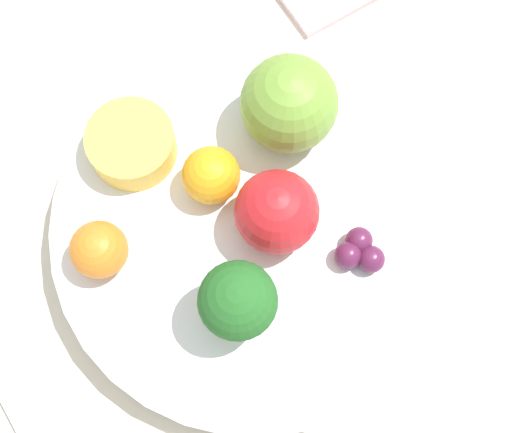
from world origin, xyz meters
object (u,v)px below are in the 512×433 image
(broccoli, at_px, (238,301))
(small_cup, at_px, (132,144))
(bowl, at_px, (256,228))
(orange_back, at_px, (209,178))
(grape_cluster, at_px, (359,252))
(orange_front, at_px, (99,250))
(apple_green, at_px, (277,212))
(spoon, at_px, (10,390))
(apple_red, at_px, (289,104))

(broccoli, relative_size, small_cup, 1.06)
(bowl, relative_size, small_cup, 4.65)
(orange_back, distance_m, grape_cluster, 0.11)
(bowl, height_order, broccoli, broccoli)
(grape_cluster, bearing_deg, orange_front, -138.60)
(apple_green, bearing_deg, bowl, -149.09)
(orange_front, xyz_separation_m, small_cup, (-0.04, 0.06, -0.01))
(grape_cluster, distance_m, small_cup, 0.16)
(bowl, distance_m, orange_front, 0.11)
(orange_front, distance_m, spoon, 0.11)
(orange_front, xyz_separation_m, grape_cluster, (0.12, 0.11, -0.01))
(orange_back, distance_m, small_cup, 0.06)
(broccoli, xyz_separation_m, orange_front, (-0.09, -0.03, -0.02))
(orange_back, relative_size, small_cup, 0.65)
(orange_front, bearing_deg, bowl, 54.92)
(apple_green, distance_m, orange_back, 0.05)
(broccoli, distance_m, spoon, 0.17)
(orange_front, bearing_deg, grape_cluster, 41.40)
(apple_green, bearing_deg, orange_back, -169.54)
(grape_cluster, xyz_separation_m, spoon, (-0.11, -0.21, -0.04))
(orange_back, relative_size, spoon, 0.55)
(apple_green, relative_size, orange_back, 1.41)
(spoon, bearing_deg, broccoli, 58.00)
(spoon, bearing_deg, apple_red, 84.95)
(apple_green, bearing_deg, broccoli, -71.17)
(bowl, bearing_deg, apple_red, 113.86)
(apple_red, relative_size, apple_green, 1.20)
(broccoli, distance_m, orange_back, 0.09)
(apple_green, height_order, orange_front, apple_green)
(bowl, xyz_separation_m, small_cup, (-0.09, -0.02, 0.03))
(grape_cluster, bearing_deg, spoon, -118.87)
(bowl, distance_m, orange_back, 0.05)
(orange_front, bearing_deg, apple_green, 52.21)
(apple_green, xyz_separation_m, small_cup, (-0.10, -0.02, -0.01))
(spoon, bearing_deg, grape_cluster, 61.13)
(small_cup, bearing_deg, apple_green, 12.43)
(orange_front, height_order, spoon, orange_front)
(bowl, height_order, orange_front, orange_front)
(orange_back, distance_m, spoon, 0.19)
(spoon, bearing_deg, small_cup, 104.37)
(apple_red, bearing_deg, grape_cluster, -23.26)
(broccoli, distance_m, apple_green, 0.06)
(small_cup, bearing_deg, orange_front, -60.84)
(orange_front, relative_size, grape_cluster, 1.18)
(orange_back, height_order, small_cup, orange_back)
(grape_cluster, distance_m, spoon, 0.24)
(apple_red, xyz_separation_m, orange_back, (-0.01, -0.07, -0.01))
(orange_front, xyz_separation_m, orange_back, (0.02, 0.08, 0.00))
(broccoli, distance_m, orange_front, 0.09)
(apple_green, distance_m, spoon, 0.21)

